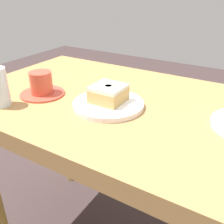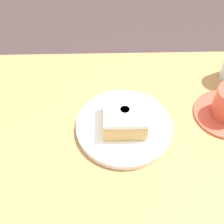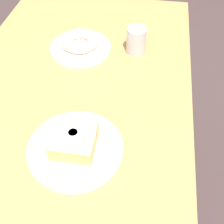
{
  "view_description": "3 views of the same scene",
  "coord_description": "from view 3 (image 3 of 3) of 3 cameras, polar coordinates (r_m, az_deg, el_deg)",
  "views": [
    {
      "loc": [
        -0.27,
        0.67,
        1.07
      ],
      "look_at": [
        0.05,
        0.14,
        0.75
      ],
      "focal_mm": 41.25,
      "sensor_mm": 36.0,
      "label": 1
    },
    {
      "loc": [
        0.08,
        -0.37,
        1.29
      ],
      "look_at": [
        0.09,
        0.09,
        0.75
      ],
      "focal_mm": 49.58,
      "sensor_mm": 36.0,
      "label": 2
    },
    {
      "loc": [
        0.48,
        0.2,
        1.27
      ],
      "look_at": [
        0.02,
        0.13,
        0.77
      ],
      "focal_mm": 46.27,
      "sensor_mm": 36.0,
      "label": 3
    }
  ],
  "objects": [
    {
      "name": "donut_sugar_ring",
      "position": [
        0.94,
        -6.39,
        13.77
      ],
      "size": [
        0.12,
        0.12,
        0.03
      ],
      "primitive_type": "torus",
      "color": "beige",
      "rests_on": "napkin_sugar_ring"
    },
    {
      "name": "plate_sugar_ring",
      "position": [
        0.96,
        -6.26,
        12.48
      ],
      "size": [
        0.19,
        0.19,
        0.01
      ],
      "primitive_type": "cylinder",
      "color": "white",
      "rests_on": "table"
    },
    {
      "name": "napkin_sugar_ring",
      "position": [
        0.95,
        -6.3,
        12.91
      ],
      "size": [
        0.15,
        0.15,
        0.0
      ],
      "primitive_type": "cube",
      "rotation": [
        0.0,
        0.0,
        0.48
      ],
      "color": "white",
      "rests_on": "plate_sugar_ring"
    },
    {
      "name": "plate_glazed_square",
      "position": [
        0.67,
        -7.22,
        -7.23
      ],
      "size": [
        0.22,
        0.22,
        0.02
      ],
      "primitive_type": "cylinder",
      "color": "white",
      "rests_on": "table"
    },
    {
      "name": "napkin_glazed_square",
      "position": [
        0.66,
        -7.29,
        -6.77
      ],
      "size": [
        0.15,
        0.15,
        0.0
      ],
      "primitive_type": "cube",
      "rotation": [
        0.0,
        0.0,
        0.09
      ],
      "color": "white",
      "rests_on": "plate_glazed_square"
    },
    {
      "name": "ground_plane",
      "position": [
        1.38,
        -5.64,
        -20.66
      ],
      "size": [
        6.0,
        6.0,
        0.0
      ],
      "primitive_type": "plane",
      "color": "#3C2E2D"
    },
    {
      "name": "donut_glazed_square",
      "position": [
        0.64,
        -7.52,
        -5.37
      ],
      "size": [
        0.09,
        0.09,
        0.05
      ],
      "color": "tan",
      "rests_on": "napkin_glazed_square"
    },
    {
      "name": "sugar_jar",
      "position": [
        0.93,
        4.79,
        13.92
      ],
      "size": [
        0.06,
        0.06,
        0.08
      ],
      "primitive_type": "cylinder",
      "color": "#ACAFB3",
      "rests_on": "table"
    },
    {
      "name": "table",
      "position": [
        0.82,
        -8.94,
        -3.49
      ],
      "size": [
        1.3,
        0.67,
        0.72
      ],
      "color": "#A47945",
      "rests_on": "ground_plane"
    }
  ]
}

